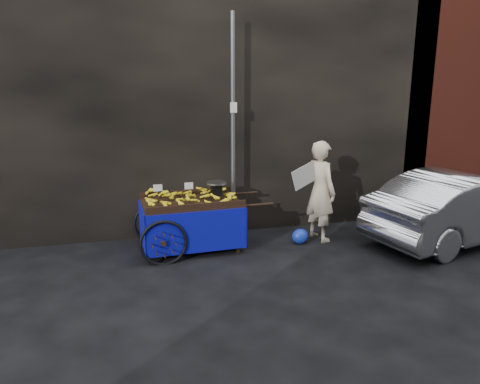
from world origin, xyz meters
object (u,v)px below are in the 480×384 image
object	(u,v)px
banana_cart	(188,207)
vendor	(320,191)
plastic_bag	(300,236)
parked_car	(464,206)

from	to	relation	value
banana_cart	vendor	world-z (taller)	vendor
plastic_bag	parked_car	world-z (taller)	parked_car
banana_cart	parked_car	bearing A→B (deg)	-11.39
banana_cart	plastic_bag	size ratio (longest dim) A/B	7.69
parked_car	vendor	bearing A→B (deg)	61.06
banana_cart	plastic_bag	distance (m)	2.09
plastic_bag	parked_car	size ratio (longest dim) A/B	0.08
banana_cart	vendor	bearing A→B (deg)	-4.84
banana_cart	vendor	size ratio (longest dim) A/B	1.28
vendor	plastic_bag	bearing A→B (deg)	87.83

